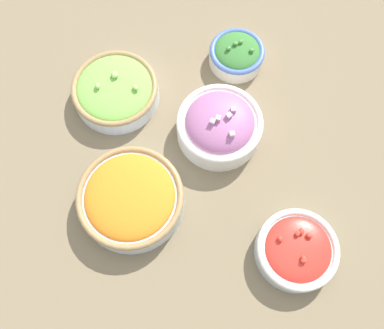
{
  "coord_description": "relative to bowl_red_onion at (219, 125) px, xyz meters",
  "views": [
    {
      "loc": [
        -0.27,
        0.06,
        0.79
      ],
      "look_at": [
        0.0,
        0.0,
        0.03
      ],
      "focal_mm": 40.0,
      "sensor_mm": 36.0,
      "label": 1
    }
  ],
  "objects": [
    {
      "name": "bowl_cherry_tomatoes",
      "position": [
        -0.26,
        -0.08,
        -0.01
      ],
      "size": [
        0.15,
        0.15,
        0.06
      ],
      "color": "#B2C1CC",
      "rests_on": "ground_plane"
    },
    {
      "name": "bowl_lettuce",
      "position": [
        0.12,
        0.19,
        -0.01
      ],
      "size": [
        0.17,
        0.17,
        0.06
      ],
      "color": "silver",
      "rests_on": "ground_plane"
    },
    {
      "name": "bowl_broccoli",
      "position": [
        0.16,
        -0.08,
        -0.01
      ],
      "size": [
        0.12,
        0.12,
        0.06
      ],
      "color": "silver",
      "rests_on": "ground_plane"
    },
    {
      "name": "bowl_red_onion",
      "position": [
        0.0,
        0.0,
        0.0
      ],
      "size": [
        0.17,
        0.17,
        0.08
      ],
      "color": "silver",
      "rests_on": "ground_plane"
    },
    {
      "name": "ground_plane",
      "position": [
        -0.07,
        0.07,
        -0.04
      ],
      "size": [
        3.0,
        3.0,
        0.0
      ],
      "primitive_type": "plane",
      "color": "#75664C"
    },
    {
      "name": "bowl_carrots",
      "position": [
        -0.11,
        0.19,
        -0.0
      ],
      "size": [
        0.2,
        0.2,
        0.06
      ],
      "color": "#B2C1CC",
      "rests_on": "ground_plane"
    }
  ]
}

